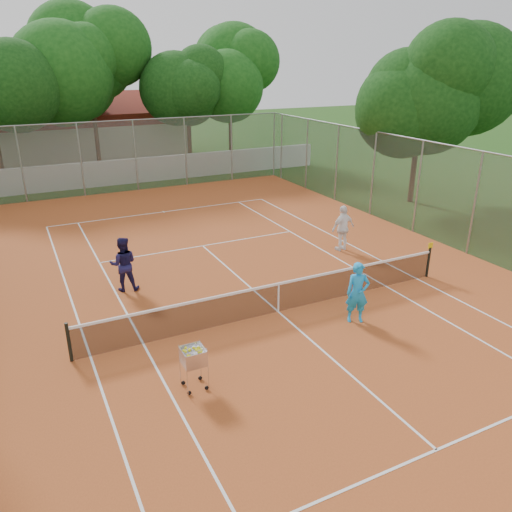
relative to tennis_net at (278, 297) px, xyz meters
name	(u,v)px	position (x,y,z in m)	size (l,w,h in m)	color
ground	(278,312)	(0.00, 0.00, -0.51)	(120.00, 120.00, 0.00)	#1A3C10
court_pad	(278,312)	(0.00, 0.00, -0.50)	(18.00, 34.00, 0.02)	#AF5022
court_lines	(278,312)	(0.00, 0.00, -0.49)	(10.98, 23.78, 0.01)	white
tennis_net	(278,297)	(0.00, 0.00, 0.00)	(11.88, 0.10, 0.98)	black
perimeter_fence	(279,250)	(0.00, 0.00, 1.49)	(18.00, 34.00, 4.00)	slate
boundary_wall	(129,171)	(0.00, 19.00, 0.24)	(26.00, 0.30, 1.50)	silver
clubhouse	(70,130)	(-2.00, 29.00, 1.69)	(16.40, 9.00, 4.40)	beige
tropical_trees	(112,96)	(0.00, 22.00, 4.49)	(29.00, 19.00, 10.00)	black
player_near	(358,293)	(1.75, -1.48, 0.41)	(0.66, 0.43, 1.80)	#1B9BE7
player_far_left	(123,264)	(-3.75, 3.61, 0.42)	(0.88, 0.69, 1.82)	#1B1746
player_far_right	(343,228)	(4.82, 3.51, 0.42)	(1.07, 0.45, 1.83)	white
ball_hopper	(194,367)	(-3.53, -2.42, 0.08)	(0.55, 0.55, 1.13)	silver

